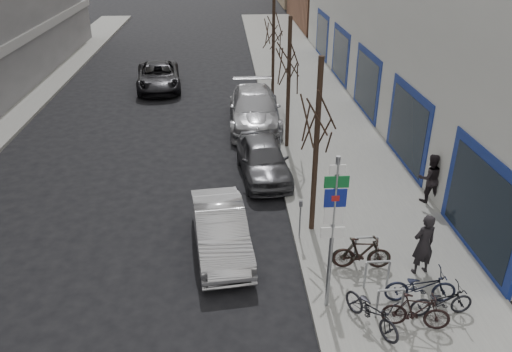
{
  "coord_description": "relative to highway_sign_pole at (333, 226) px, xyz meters",
  "views": [
    {
      "loc": [
        0.05,
        -9.47,
        8.57
      ],
      "look_at": [
        0.88,
        3.54,
        2.0
      ],
      "focal_mm": 35.0,
      "sensor_mm": 36.0,
      "label": 1
    }
  ],
  "objects": [
    {
      "name": "meter_front",
      "position": [
        -0.25,
        3.01,
        -1.54
      ],
      "size": [
        0.1,
        0.08,
        1.27
      ],
      "color": "gray",
      "rests_on": "sidewalk_east"
    },
    {
      "name": "tree_mid",
      "position": [
        0.2,
        10.01,
        1.65
      ],
      "size": [
        1.8,
        1.8,
        5.5
      ],
      "color": "black",
      "rests_on": "ground"
    },
    {
      "name": "ground",
      "position": [
        -2.4,
        0.01,
        -2.46
      ],
      "size": [
        120.0,
        120.0,
        0.0
      ],
      "primitive_type": "plane",
      "color": "black",
      "rests_on": "ground"
    },
    {
      "name": "bike_near_left",
      "position": [
        0.89,
        -0.77,
        -1.78
      ],
      "size": [
        1.29,
        1.77,
        1.05
      ],
      "primitive_type": "imported",
      "rotation": [
        0.0,
        0.0,
        0.5
      ],
      "color": "black",
      "rests_on": "sidewalk_east"
    },
    {
      "name": "bike_mid_inner",
      "position": [
        1.19,
        1.46,
        -1.82
      ],
      "size": [
        1.64,
        0.63,
        0.97
      ],
      "primitive_type": "imported",
      "rotation": [
        0.0,
        0.0,
        1.48
      ],
      "color": "black",
      "rests_on": "sidewalk_east"
    },
    {
      "name": "pedestrian_near",
      "position": [
        2.76,
        1.16,
        -1.42
      ],
      "size": [
        0.73,
        0.57,
        1.78
      ],
      "primitive_type": "imported",
      "rotation": [
        0.0,
        0.0,
        3.38
      ],
      "color": "black",
      "rests_on": "sidewalk_east"
    },
    {
      "name": "bike_mid_curb",
      "position": [
        2.32,
        0.01,
        -1.77
      ],
      "size": [
        1.8,
        0.68,
        1.08
      ],
      "primitive_type": "imported",
      "rotation": [
        0.0,
        0.0,
        1.49
      ],
      "color": "black",
      "rests_on": "sidewalk_east"
    },
    {
      "name": "parked_car_back",
      "position": [
        -1.0,
        12.86,
        -1.62
      ],
      "size": [
        2.45,
        5.84,
        1.68
      ],
      "primitive_type": "imported",
      "rotation": [
        0.0,
        0.0,
        -0.02
      ],
      "color": "#96969B",
      "rests_on": "ground"
    },
    {
      "name": "tree_far",
      "position": [
        0.2,
        16.51,
        1.65
      ],
      "size": [
        1.8,
        1.8,
        5.5
      ],
      "color": "black",
      "rests_on": "ground"
    },
    {
      "name": "highway_sign_pole",
      "position": [
        0.0,
        0.0,
        0.0
      ],
      "size": [
        0.55,
        0.1,
        4.2
      ],
      "color": "gray",
      "rests_on": "ground"
    },
    {
      "name": "parked_car_front",
      "position": [
        -2.6,
        2.75,
        -1.77
      ],
      "size": [
        1.92,
        4.3,
        1.37
      ],
      "primitive_type": "imported",
      "rotation": [
        0.0,
        0.0,
        0.12
      ],
      "color": "#B6B6BB",
      "rests_on": "ground"
    },
    {
      "name": "bike_far_curb",
      "position": [
        2.66,
        -0.49,
        -1.83
      ],
      "size": [
        1.59,
        0.58,
        0.96
      ],
      "primitive_type": "imported",
      "rotation": [
        0.0,
        0.0,
        1.64
      ],
      "color": "black",
      "rests_on": "sidewalk_east"
    },
    {
      "name": "meter_back",
      "position": [
        -0.25,
        14.01,
        -1.54
      ],
      "size": [
        0.1,
        0.08,
        1.27
      ],
      "color": "gray",
      "rests_on": "sidewalk_east"
    },
    {
      "name": "parked_car_mid",
      "position": [
        -1.0,
        7.52,
        -1.73
      ],
      "size": [
        2.1,
        4.42,
        1.46
      ],
      "primitive_type": "imported",
      "rotation": [
        0.0,
        0.0,
        0.09
      ],
      "color": "#46464B",
      "rests_on": "ground"
    },
    {
      "name": "meter_mid",
      "position": [
        -0.25,
        8.51,
        -1.54
      ],
      "size": [
        0.1,
        0.08,
        1.27
      ],
      "color": "gray",
      "rests_on": "sidewalk_east"
    },
    {
      "name": "sidewalk_east",
      "position": [
        2.1,
        10.01,
        -2.38
      ],
      "size": [
        5.0,
        70.0,
        0.15
      ],
      "primitive_type": "cube",
      "color": "slate",
      "rests_on": "ground"
    },
    {
      "name": "bike_rack",
      "position": [
        1.4,
        0.61,
        -1.8
      ],
      "size": [
        0.66,
        2.26,
        0.83
      ],
      "color": "gray",
      "rests_on": "sidewalk_east"
    },
    {
      "name": "pedestrian_far",
      "position": [
        4.4,
        4.99,
        -1.44
      ],
      "size": [
        0.66,
        0.46,
        1.74
      ],
      "primitive_type": "imported",
      "rotation": [
        0.0,
        0.0,
        3.11
      ],
      "color": "black",
      "rests_on": "sidewalk_east"
    },
    {
      "name": "lane_car",
      "position": [
        -6.2,
        19.27,
        -1.73
      ],
      "size": [
        2.98,
        5.46,
        1.45
      ],
      "primitive_type": "imported",
      "rotation": [
        0.0,
        0.0,
        0.11
      ],
      "color": "black",
      "rests_on": "ground"
    },
    {
      "name": "tree_near",
      "position": [
        0.2,
        3.51,
        1.65
      ],
      "size": [
        1.8,
        1.8,
        5.5
      ],
      "color": "black",
      "rests_on": "ground"
    },
    {
      "name": "bike_near_right",
      "position": [
        1.89,
        -0.87,
        -1.83
      ],
      "size": [
        1.64,
        0.82,
        0.96
      ],
      "primitive_type": "imported",
      "rotation": [
        0.0,
        0.0,
        1.34
      ],
      "color": "black",
      "rests_on": "sidewalk_east"
    },
    {
      "name": "bike_far_inner",
      "position": [
        1.23,
        1.44,
        -1.82
      ],
      "size": [
        1.64,
        0.61,
        0.97
      ],
      "primitive_type": "imported",
      "rotation": [
        0.0,
        0.0,
        1.48
      ],
      "color": "black",
      "rests_on": "sidewalk_east"
    }
  ]
}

